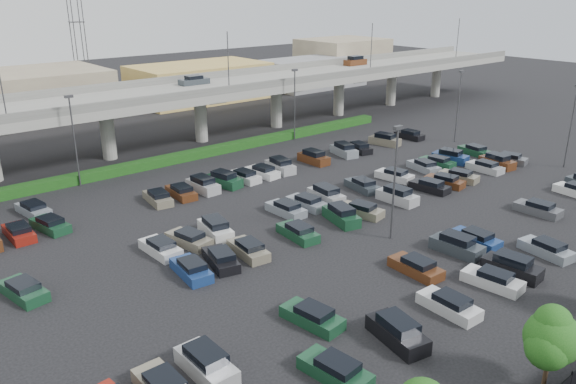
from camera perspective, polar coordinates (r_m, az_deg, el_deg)
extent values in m
plane|color=black|center=(56.23, 4.16, -2.09)|extent=(280.00, 280.00, 0.00)
cube|color=gray|center=(79.47, -12.11, 9.54)|extent=(150.00, 13.00, 1.10)
cube|color=#5F5F5B|center=(73.90, -9.83, 9.75)|extent=(150.00, 0.50, 1.00)
cube|color=#5F5F5B|center=(84.81, -14.21, 10.74)|extent=(150.00, 0.50, 1.00)
cylinder|color=gray|center=(76.58, -17.84, 5.65)|extent=(1.80, 1.80, 6.70)
cube|color=#5F5F5B|center=(75.91, -18.10, 7.94)|extent=(2.60, 9.75, 0.50)
cylinder|color=gray|center=(82.63, -8.85, 7.38)|extent=(1.80, 1.80, 6.70)
cube|color=#5F5F5B|center=(82.01, -8.97, 9.52)|extent=(2.60, 9.75, 0.50)
cylinder|color=gray|center=(90.47, -1.20, 8.70)|extent=(1.80, 1.80, 6.70)
cube|color=#5F5F5B|center=(89.90, -1.21, 10.67)|extent=(2.60, 9.75, 0.50)
cylinder|color=gray|center=(99.66, 5.18, 9.68)|extent=(1.80, 1.80, 6.70)
cube|color=#5F5F5B|center=(99.15, 5.24, 11.47)|extent=(2.60, 9.75, 0.50)
cylinder|color=gray|center=(109.88, 10.46, 10.40)|extent=(1.80, 1.80, 6.70)
cube|color=#5F5F5B|center=(109.41, 10.56, 12.03)|extent=(2.60, 9.75, 0.50)
cylinder|color=gray|center=(120.85, 14.83, 10.93)|extent=(1.80, 1.80, 6.70)
cube|color=#5F5F5B|center=(120.43, 14.96, 12.41)|extent=(2.60, 9.75, 0.50)
cube|color=#313940|center=(84.78, -9.52, 11.01)|extent=(4.40, 1.82, 0.82)
cube|color=black|center=(84.68, -9.55, 11.43)|extent=(2.30, 1.60, 0.50)
cube|color=#572E17|center=(105.95, 6.86, 12.96)|extent=(4.40, 1.82, 1.05)
cube|color=black|center=(105.86, 6.87, 13.40)|extent=(2.60, 1.60, 0.65)
cylinder|color=#444348|center=(65.44, -27.13, 9.68)|extent=(0.14, 0.14, 8.00)
cylinder|color=#444348|center=(76.65, -6.09, 12.94)|extent=(0.14, 0.14, 8.00)
cylinder|color=#444348|center=(95.06, 8.46, 14.20)|extent=(0.14, 0.14, 8.00)
cylinder|color=#444348|center=(113.98, 16.84, 14.53)|extent=(0.14, 0.14, 8.00)
cube|color=#153C11|center=(75.01, -9.19, 3.85)|extent=(66.00, 1.60, 1.10)
cylinder|color=#332316|center=(35.65, 24.68, -16.51)|extent=(0.26, 0.26, 1.96)
sphere|color=#1B5216|center=(34.35, 25.27, -13.26)|extent=(3.04, 3.04, 3.04)
sphere|color=#1B5216|center=(35.23, 25.50, -13.48)|extent=(2.39, 2.39, 2.39)
sphere|color=#1B5216|center=(34.02, 24.85, -14.19)|extent=(2.39, 2.39, 2.39)
sphere|color=#1B5216|center=(33.98, 25.33, -11.93)|extent=(2.06, 2.06, 2.06)
cube|color=#184429|center=(33.90, 4.80, -17.73)|extent=(2.31, 4.58, 0.82)
cube|color=black|center=(33.41, 5.08, -17.03)|extent=(1.86, 2.47, 0.50)
cube|color=black|center=(37.22, 11.05, -14.00)|extent=(2.65, 4.67, 1.05)
cube|color=black|center=(36.78, 11.13, -12.94)|extent=(2.08, 2.87, 0.65)
cube|color=silver|center=(41.14, 16.02, -11.08)|extent=(2.00, 4.47, 0.82)
cube|color=black|center=(40.73, 16.34, -10.42)|extent=(1.70, 2.36, 0.50)
cube|color=silver|center=(45.33, 20.04, -8.50)|extent=(2.31, 4.58, 0.82)
cube|color=black|center=(44.96, 20.35, -7.87)|extent=(1.85, 2.47, 0.50)
cube|color=black|center=(47.47, 21.78, -7.24)|extent=(2.26, 4.56, 1.05)
cube|color=black|center=(47.12, 21.90, -6.35)|extent=(1.86, 2.75, 0.65)
cube|color=gray|center=(52.07, 24.74, -5.38)|extent=(2.43, 4.61, 0.82)
cube|color=black|center=(51.75, 25.03, -4.82)|extent=(1.91, 2.50, 0.50)
cube|color=black|center=(32.83, -12.43, -18.25)|extent=(1.60, 2.30, 0.50)
cube|color=#AFAFB3|center=(34.29, -8.29, -17.15)|extent=(1.84, 4.41, 1.05)
cube|color=black|center=(33.81, -8.37, -16.04)|extent=(1.61, 2.61, 0.65)
cube|color=#184429|center=(38.40, 2.45, -12.64)|extent=(2.39, 4.60, 0.82)
cube|color=black|center=(37.94, 2.67, -11.96)|extent=(1.89, 2.49, 0.50)
cube|color=#572E17|center=(45.59, 12.84, -7.55)|extent=(2.04, 4.49, 0.82)
cube|color=black|center=(45.20, 13.10, -6.92)|extent=(1.72, 2.38, 0.50)
cube|color=#313940|center=(49.66, 16.77, -5.40)|extent=(2.08, 4.50, 1.05)
cube|color=black|center=(49.32, 16.87, -4.54)|extent=(1.75, 2.69, 0.65)
cube|color=navy|center=(51.86, 18.47, -4.62)|extent=(1.98, 4.46, 0.82)
cube|color=black|center=(51.52, 18.73, -4.05)|extent=(1.69, 2.36, 0.50)
cube|color=#4C4D53|center=(60.96, 24.03, -1.65)|extent=(1.98, 4.46, 0.82)
cube|color=black|center=(60.68, 24.28, -1.15)|extent=(1.68, 2.36, 0.50)
cube|color=white|center=(68.16, 27.19, 0.05)|extent=(2.31, 4.58, 0.82)
cube|color=navy|center=(44.78, -9.81, -7.85)|extent=(2.27, 4.57, 0.82)
cube|color=black|center=(44.33, -9.73, -7.23)|extent=(1.83, 2.45, 0.50)
cube|color=black|center=(46.02, -6.85, -6.88)|extent=(2.80, 4.70, 0.82)
cube|color=black|center=(45.59, -6.75, -6.26)|extent=(2.09, 2.61, 0.50)
cube|color=gray|center=(47.39, -4.06, -5.94)|extent=(2.27, 4.57, 0.82)
cube|color=black|center=(46.98, -3.94, -5.34)|extent=(1.83, 2.45, 0.50)
cube|color=#184429|center=(50.48, 1.00, -4.20)|extent=(2.18, 4.54, 0.82)
cube|color=black|center=(50.08, 1.16, -3.62)|extent=(1.79, 2.43, 0.50)
cube|color=#184429|center=(53.90, 5.44, -2.53)|extent=(2.83, 4.71, 1.05)
cube|color=black|center=(53.59, 5.46, -1.72)|extent=(2.18, 2.91, 0.65)
cube|color=gray|center=(55.80, 7.43, -1.94)|extent=(2.70, 4.68, 0.82)
cube|color=black|center=(55.45, 7.61, -1.39)|extent=(2.05, 2.58, 0.50)
cube|color=#AFAFB3|center=(59.69, 11.04, -0.55)|extent=(1.96, 4.46, 1.05)
cube|color=black|center=(59.41, 11.09, 0.19)|extent=(1.68, 2.65, 0.65)
cube|color=black|center=(63.88, 14.18, 0.48)|extent=(2.25, 4.56, 0.82)
cube|color=black|center=(63.57, 14.37, 0.97)|extent=(1.82, 2.45, 0.50)
cube|color=#572E17|center=(66.03, 15.61, 0.99)|extent=(2.50, 4.63, 0.82)
cube|color=black|center=(65.73, 15.80, 1.46)|extent=(1.95, 2.53, 0.50)
cube|color=gray|center=(68.23, 16.94, 1.46)|extent=(2.59, 4.66, 0.82)
cube|color=black|center=(67.94, 17.13, 1.92)|extent=(1.99, 2.55, 0.50)
cube|color=#AFAFB3|center=(72.73, 19.36, 2.32)|extent=(1.93, 4.45, 0.82)
cube|color=black|center=(72.45, 19.55, 2.76)|extent=(1.66, 2.34, 0.50)
cube|color=#572E17|center=(75.00, 20.48, 2.80)|extent=(2.34, 4.59, 1.05)
cube|color=black|center=(74.77, 20.55, 3.40)|extent=(1.91, 2.78, 0.65)
cube|color=#4C4D53|center=(77.36, 21.50, 3.08)|extent=(2.73, 4.69, 0.82)
cube|color=black|center=(77.10, 21.69, 3.49)|extent=(2.06, 2.59, 0.50)
cube|color=#184429|center=(45.57, -25.27, -9.12)|extent=(2.59, 4.66, 0.82)
cube|color=black|center=(45.11, -25.32, -8.51)|extent=(1.99, 2.55, 0.50)
cube|color=silver|center=(48.76, -12.82, -5.65)|extent=(1.99, 4.47, 0.82)
cube|color=black|center=(48.33, -12.77, -5.06)|extent=(1.69, 2.36, 0.50)
cube|color=gray|center=(49.90, -10.02, -4.82)|extent=(2.62, 4.66, 0.82)
cube|color=black|center=(49.49, -9.95, -4.24)|extent=(2.01, 2.56, 0.50)
cube|color=white|center=(51.13, -7.37, -3.91)|extent=(2.55, 4.65, 1.05)
cube|color=black|center=(50.80, -7.41, -3.06)|extent=(2.03, 2.84, 0.65)
cube|color=gray|center=(55.62, -0.22, -1.83)|extent=(1.99, 4.47, 0.82)
cube|color=black|center=(55.25, -0.09, -1.29)|extent=(1.69, 2.36, 0.50)
cube|color=gray|center=(57.30, 1.90, -1.17)|extent=(2.13, 4.52, 0.82)
cube|color=black|center=(56.93, 2.04, -0.64)|extent=(1.76, 2.41, 0.50)
cube|color=#AFAFB3|center=(59.01, 3.89, -0.45)|extent=(2.25, 4.56, 1.05)
cube|color=black|center=(58.73, 3.91, 0.30)|extent=(1.86, 2.75, 0.65)
cube|color=#313940|center=(62.77, 7.53, 0.58)|extent=(2.52, 4.64, 0.82)
cube|color=black|center=(62.44, 7.69, 1.08)|extent=(1.96, 2.53, 0.50)
cube|color=silver|center=(66.73, 10.75, 1.59)|extent=(2.40, 4.61, 0.82)
cube|color=black|center=(66.42, 10.92, 2.06)|extent=(1.90, 2.50, 0.50)
cube|color=gray|center=(70.90, 13.61, 2.47)|extent=(2.72, 4.69, 0.82)
cube|color=black|center=(70.61, 13.78, 2.92)|extent=(2.06, 2.59, 0.50)
cube|color=#184429|center=(73.05, 14.91, 2.87)|extent=(2.16, 4.53, 0.82)
cube|color=black|center=(72.77, 15.08, 3.31)|extent=(1.78, 2.42, 0.50)
cube|color=navy|center=(75.21, 16.15, 3.33)|extent=(2.59, 4.66, 1.05)
cube|color=black|center=(74.99, 16.21, 3.93)|extent=(2.05, 2.85, 0.65)
cube|color=#184429|center=(79.73, 18.40, 3.94)|extent=(2.51, 4.64, 0.82)
cube|color=black|center=(79.47, 18.57, 4.34)|extent=(1.95, 2.53, 0.50)
cube|color=maroon|center=(55.90, -25.66, -3.82)|extent=(1.85, 4.41, 0.82)
cube|color=black|center=(55.48, -25.70, -3.29)|extent=(1.62, 2.31, 0.50)
cube|color=#184429|center=(56.50, -23.00, -3.16)|extent=(2.65, 4.67, 0.82)
cube|color=black|center=(56.09, -23.02, -2.63)|extent=(2.02, 2.57, 0.50)
cube|color=gray|center=(60.12, -13.08, -0.67)|extent=(2.33, 4.58, 0.82)
cube|color=black|center=(59.74, -13.03, -0.15)|extent=(1.86, 2.47, 0.50)
cube|color=#572E17|center=(61.30, -10.80, -0.09)|extent=(2.13, 4.52, 0.82)
cube|color=black|center=(60.92, -10.75, 0.42)|extent=(1.76, 2.41, 0.50)
cube|color=#AFAFB3|center=(62.54, -8.63, 0.57)|extent=(1.96, 4.46, 1.05)
cube|color=black|center=(62.27, -8.66, 1.28)|extent=(1.68, 2.65, 0.65)
cube|color=#184429|center=(63.91, -6.53, 1.10)|extent=(2.68, 4.68, 1.05)
cube|color=black|center=(63.65, -6.56, 1.79)|extent=(2.10, 2.87, 0.65)
cube|color=silver|center=(65.41, -4.53, 1.51)|extent=(2.21, 4.55, 0.82)
cube|color=black|center=(65.06, -4.44, 1.99)|extent=(1.80, 2.43, 0.50)
cube|color=white|center=(66.95, -2.61, 1.99)|extent=(2.27, 4.57, 0.82)
cube|color=black|center=(66.60, -2.52, 2.46)|extent=(1.83, 2.46, 0.50)
cube|color=#AFAFB3|center=(68.53, -0.79, 2.54)|extent=(2.29, 4.57, 1.05)
cube|color=black|center=(68.29, -0.79, 3.19)|extent=(1.88, 2.76, 0.65)
cube|color=#572E17|center=(71.97, 2.62, 3.38)|extent=(1.86, 4.42, 1.05)
cube|color=black|center=(71.74, 2.63, 4.01)|extent=(1.63, 2.62, 0.65)
cube|color=gray|center=(75.65, 5.71, 4.13)|extent=(2.76, 4.70, 1.05)
cube|color=black|center=(75.43, 5.73, 4.73)|extent=(2.14, 2.89, 0.65)
cube|color=black|center=(77.61, 7.14, 4.40)|extent=(2.65, 4.67, 0.82)
cube|color=black|center=(77.31, 7.26, 4.82)|extent=(2.02, 2.57, 0.50)
cube|color=gray|center=(81.56, 9.80, 5.11)|extent=(2.72, 4.69, 1.05)
cube|color=black|center=(81.36, 9.84, 5.67)|extent=(2.12, 2.88, 0.65)
cube|color=black|center=(85.74, 12.21, 5.60)|extent=(1.99, 4.47, 0.82)
cube|color=black|center=(85.48, 12.35, 5.98)|extent=(1.69, 2.36, 0.50)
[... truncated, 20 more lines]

